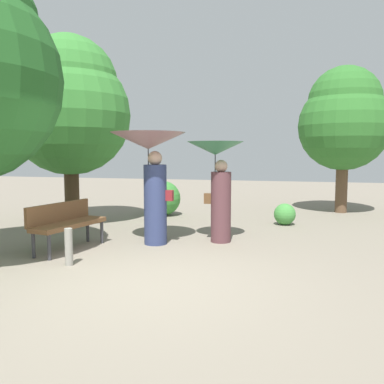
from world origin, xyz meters
TOP-DOWN VIEW (x-y plane):
  - ground_plane at (0.00, 0.00)m, footprint 40.00×40.00m
  - person_left at (-0.66, 2.03)m, footprint 1.39×1.39m
  - person_right at (0.51, 2.52)m, footprint 1.07×1.07m
  - park_bench at (-1.95, 1.20)m, footprint 0.74×1.56m
  - tree_near_right at (3.22, 7.21)m, footprint 2.53×2.53m
  - tree_mid_left at (-3.35, 3.65)m, footprint 2.91×2.91m
  - bush_path_left at (-1.57, 5.34)m, footprint 0.95×0.95m
  - bush_path_right at (1.71, 4.71)m, footprint 0.51×0.51m
  - path_marker_post at (-1.35, 0.33)m, footprint 0.12×0.12m

SIDE VIEW (x-z plane):
  - ground_plane at x=0.00m, z-range 0.00..0.00m
  - bush_path_right at x=1.71m, z-range 0.00..0.51m
  - path_marker_post at x=-1.35m, z-range 0.00..0.57m
  - bush_path_left at x=-1.57m, z-range 0.00..0.95m
  - park_bench at x=-1.95m, z-range 0.10..0.93m
  - person_right at x=0.51m, z-range 0.38..2.31m
  - person_left at x=-0.66m, z-range 0.52..2.61m
  - tree_near_right at x=3.22m, z-range 0.61..4.78m
  - tree_mid_left at x=-3.35m, z-range 0.61..5.12m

